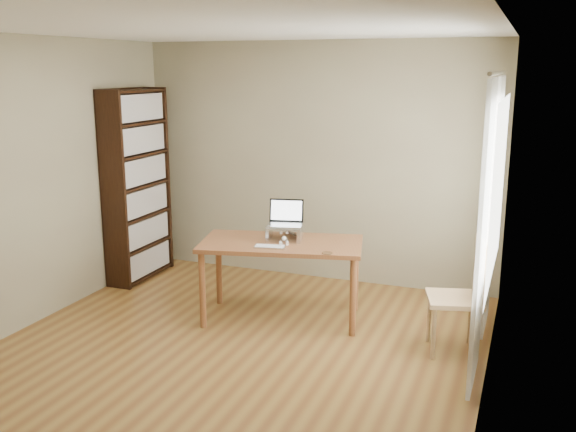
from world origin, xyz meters
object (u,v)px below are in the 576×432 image
object	(u,v)px
bookshelf	(137,185)
cat	(285,233)
laptop	(287,219)
desk	(281,251)
keyboard	(270,247)
chair	(464,293)

from	to	relation	value
bookshelf	cat	bearing A→B (deg)	-14.07
laptop	desk	bearing A→B (deg)	-103.01
bookshelf	cat	size ratio (longest dim) A/B	4.49
desk	cat	size ratio (longest dim) A/B	3.43
keyboard	chair	bearing A→B (deg)	-9.84
keyboard	chair	size ratio (longest dim) A/B	0.30
laptop	cat	distance (m)	0.13
bookshelf	keyboard	bearing A→B (deg)	-23.06
desk	laptop	bearing A→B (deg)	76.99
desk	laptop	size ratio (longest dim) A/B	4.41
laptop	chair	world-z (taller)	laptop
bookshelf	cat	distance (m)	2.01
laptop	chair	xyz separation A→B (m)	(1.67, -0.30, -0.42)
desk	chair	world-z (taller)	chair
bookshelf	laptop	distance (m)	2.00
keyboard	desk	bearing A→B (deg)	71.94
chair	cat	bearing A→B (deg)	155.77
bookshelf	keyboard	size ratio (longest dim) A/B	7.13
laptop	chair	distance (m)	1.74
bookshelf	laptop	bearing A→B (deg)	-13.33
desk	cat	distance (m)	0.19
bookshelf	keyboard	distance (m)	2.11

